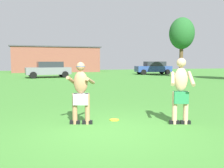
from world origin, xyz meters
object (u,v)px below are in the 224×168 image
at_px(car_blue_mid_lot, 153,68).
at_px(player_in_green, 181,89).
at_px(player_with_cap, 81,90).
at_px(frisbee, 114,120).
at_px(car_gray_far_end, 49,69).
at_px(tree_left_field, 182,34).

bearing_deg(car_blue_mid_lot, player_in_green, -115.32).
xyz_separation_m(player_with_cap, car_blue_mid_lot, (12.97, 21.43, -0.06)).
bearing_deg(frisbee, car_gray_far_end, 92.06).
relative_size(player_with_cap, tree_left_field, 0.27).
bearing_deg(player_with_cap, player_in_green, -17.72).
distance_m(car_gray_far_end, tree_left_field, 13.74).
height_order(player_with_cap, car_blue_mid_lot, player_with_cap).
height_order(player_with_cap, tree_left_field, tree_left_field).
bearing_deg(player_with_cap, frisbee, 7.08).
height_order(frisbee, car_gray_far_end, car_gray_far_end).
distance_m(player_with_cap, frisbee, 1.29).
bearing_deg(player_in_green, player_with_cap, 162.28).
bearing_deg(tree_left_field, frisbee, -128.09).
bearing_deg(car_gray_far_end, player_in_green, -83.72).
relative_size(player_in_green, car_gray_far_end, 0.39).
distance_m(car_blue_mid_lot, tree_left_field, 6.84).
distance_m(player_with_cap, car_gray_far_end, 19.15).
bearing_deg(player_in_green, car_gray_far_end, 96.28).
bearing_deg(tree_left_field, player_in_green, -122.95).
relative_size(frisbee, car_blue_mid_lot, 0.06).
xyz_separation_m(car_blue_mid_lot, tree_left_field, (0.08, -5.87, 3.51)).
bearing_deg(player_with_cap, tree_left_field, 50.01).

